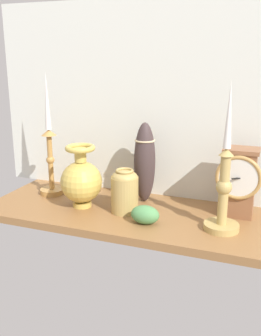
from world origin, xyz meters
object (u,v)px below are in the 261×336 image
object	(u,v)px
mantel_clock	(239,181)
candlestick_tall_center	(50,154)
brass_vase_bulbous	(81,180)
brass_vase_jar	(125,190)
candlestick_tall_left	(224,188)
tall_ceramic_vase	(145,162)

from	to	relation	value
mantel_clock	candlestick_tall_center	world-z (taller)	candlestick_tall_center
brass_vase_bulbous	brass_vase_jar	size ratio (longest dim) A/B	1.46
candlestick_tall_left	brass_vase_jar	world-z (taller)	candlestick_tall_left
candlestick_tall_center	brass_vase_bulbous	distance (cm)	17.94
brass_vase_bulbous	tall_ceramic_vase	xyz separation A→B (cm)	(17.30, 11.70, 4.50)
brass_vase_bulbous	tall_ceramic_vase	distance (cm)	21.37
candlestick_tall_left	brass_vase_jar	size ratio (longest dim) A/B	2.98
mantel_clock	candlestick_tall_left	world-z (taller)	candlestick_tall_left
candlestick_tall_left	tall_ceramic_vase	bearing A→B (deg)	153.42
mantel_clock	brass_vase_bulbous	bearing A→B (deg)	-168.43
candlestick_tall_center	tall_ceramic_vase	xyz separation A→B (cm)	(32.89, 4.64, -0.90)
tall_ceramic_vase	candlestick_tall_center	bearing A→B (deg)	-171.97
brass_vase_bulbous	candlestick_tall_left	bearing A→B (deg)	-2.59
brass_vase_jar	tall_ceramic_vase	distance (cm)	13.09
brass_vase_bulbous	brass_vase_jar	distance (cm)	14.77
candlestick_tall_left	candlestick_tall_center	distance (cm)	61.03
candlestick_tall_left	tall_ceramic_vase	size ratio (longest dim) A/B	1.54
brass_vase_jar	mantel_clock	bearing A→B (deg)	15.66
mantel_clock	brass_vase_jar	size ratio (longest dim) A/B	1.52
mantel_clock	tall_ceramic_vase	size ratio (longest dim) A/B	0.79
candlestick_tall_left	brass_vase_jar	distance (cm)	30.59
brass_vase_bulbous	brass_vase_jar	xyz separation A→B (cm)	(14.66, 0.50, -1.75)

